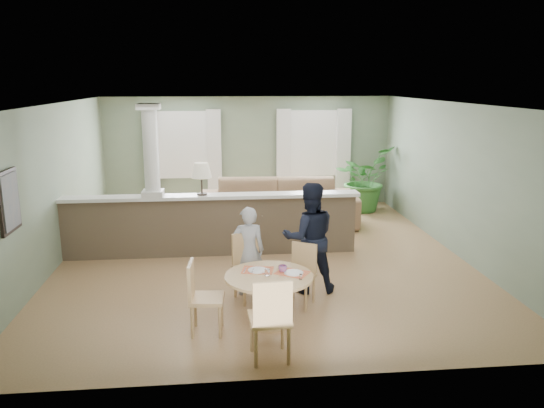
{
  "coord_description": "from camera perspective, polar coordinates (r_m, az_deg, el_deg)",
  "views": [
    {
      "loc": [
        -0.74,
        -9.01,
        3.09
      ],
      "look_at": [
        0.07,
        -1.0,
        1.2
      ],
      "focal_mm": 35.0,
      "sensor_mm": 36.0,
      "label": 1
    }
  ],
  "objects": [
    {
      "name": "dining_table",
      "position": [
        6.81,
        -0.29,
        -8.73
      ],
      "size": [
        1.13,
        1.13,
        0.77
      ],
      "rotation": [
        0.0,
        0.0,
        -0.21
      ],
      "color": "tan",
      "rests_on": "ground"
    },
    {
      "name": "ground",
      "position": [
        9.55,
        -1.02,
        -5.65
      ],
      "size": [
        8.0,
        8.0,
        0.0
      ],
      "primitive_type": "plane",
      "color": "tan",
      "rests_on": "ground"
    },
    {
      "name": "man_person",
      "position": [
        7.82,
        4.03,
        -3.63
      ],
      "size": [
        0.81,
        0.63,
        1.65
      ],
      "primitive_type": "imported",
      "rotation": [
        0.0,
        0.0,
        3.15
      ],
      "color": "black",
      "rests_on": "ground"
    },
    {
      "name": "chair_far_boy",
      "position": [
        7.65,
        -2.52,
        -6.39
      ],
      "size": [
        0.55,
        0.55,
        0.95
      ],
      "rotation": [
        0.0,
        0.0,
        0.35
      ],
      "color": "tan",
      "rests_on": "ground"
    },
    {
      "name": "child_person",
      "position": [
        7.73,
        -2.58,
        -5.08
      ],
      "size": [
        0.5,
        0.34,
        1.32
      ],
      "primitive_type": "imported",
      "rotation": [
        0.0,
        0.0,
        3.19
      ],
      "color": "#9B9BA0",
      "rests_on": "ground"
    },
    {
      "name": "pony_wall",
      "position": [
        9.51,
        -7.07,
        -1.38
      ],
      "size": [
        5.32,
        0.38,
        2.7
      ],
      "color": "brown",
      "rests_on": "ground"
    },
    {
      "name": "sofa",
      "position": [
        11.42,
        0.62,
        0.07
      ],
      "size": [
        3.43,
        1.49,
        0.98
      ],
      "primitive_type": "imported",
      "rotation": [
        0.0,
        0.0,
        -0.05
      ],
      "color": "#876049",
      "rests_on": "ground"
    },
    {
      "name": "chair_side",
      "position": [
        6.69,
        -7.68,
        -9.59
      ],
      "size": [
        0.45,
        0.45,
        0.92
      ],
      "rotation": [
        0.0,
        0.0,
        1.5
      ],
      "color": "tan",
      "rests_on": "ground"
    },
    {
      "name": "chair_far_man",
      "position": [
        7.49,
        3.17,
        -7.24
      ],
      "size": [
        0.53,
        0.53,
        0.86
      ],
      "rotation": [
        0.0,
        0.0,
        -0.53
      ],
      "color": "tan",
      "rests_on": "ground"
    },
    {
      "name": "houseplant",
      "position": [
        12.89,
        9.81,
        2.68
      ],
      "size": [
        1.82,
        1.84,
        1.55
      ],
      "primitive_type": "imported",
      "rotation": [
        0.0,
        0.0,
        0.85
      ],
      "color": "#316E2C",
      "rests_on": "ground"
    },
    {
      "name": "room_shell",
      "position": [
        9.75,
        -1.55,
        5.69
      ],
      "size": [
        7.02,
        8.02,
        2.71
      ],
      "color": "gray",
      "rests_on": "ground"
    },
    {
      "name": "chair_near",
      "position": [
        5.96,
        -0.13,
        -11.96
      ],
      "size": [
        0.48,
        0.48,
        1.0
      ],
      "rotation": [
        0.0,
        0.0,
        3.21
      ],
      "color": "tan",
      "rests_on": "ground"
    }
  ]
}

